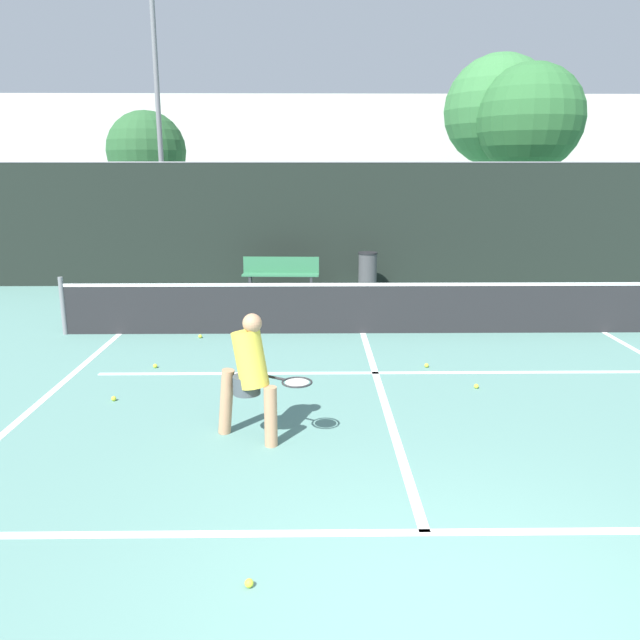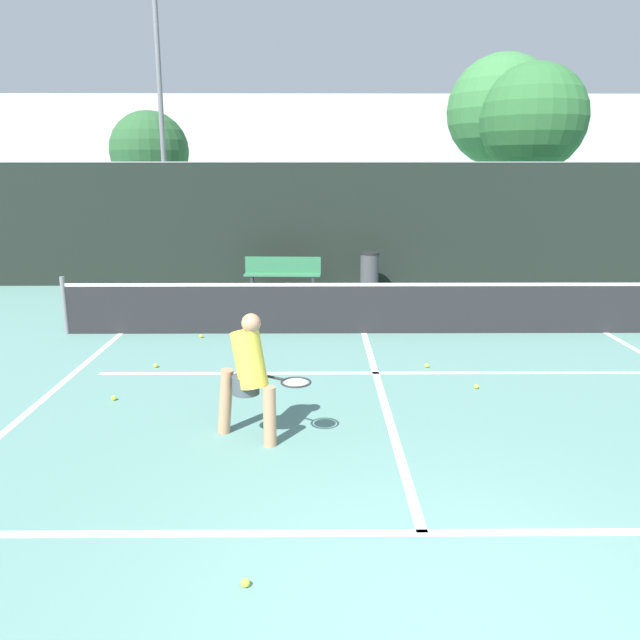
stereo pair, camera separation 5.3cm
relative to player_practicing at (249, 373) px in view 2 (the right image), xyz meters
The scene contains 22 objects.
ground_plane 3.53m from the player_practicing, 61.81° to the right, with size 100.00×100.00×0.00m, color slate.
court_baseline_near 2.60m from the player_practicing, 48.90° to the right, with size 11.00×0.10×0.01m, color white.
court_service_line 2.96m from the player_practicing, 55.23° to the left, with size 8.25×0.10×0.01m, color white.
court_center_mark 2.29m from the player_practicing, 40.73° to the left, with size 0.10×6.53×0.01m, color white.
court_sideline_left 3.30m from the player_practicing, 154.09° to the left, with size 0.10×7.53×0.01m, color white.
net 4.95m from the player_practicing, 70.78° to the left, with size 11.09×0.09×1.07m.
fence_back 9.74m from the player_practicing, 80.35° to the left, with size 24.00×0.06×3.15m.
player_practicing is the anchor object (origin of this frame).
tennis_ball_scattered_1 4.63m from the player_practicing, 107.06° to the left, with size 0.07×0.07×0.07m, color #D1E033.
tennis_ball_scattered_2 2.67m from the player_practicing, 85.13° to the right, with size 0.07×0.07×0.07m, color #D1E033.
tennis_ball_scattered_3 3.65m from the player_practicing, 46.83° to the left, with size 0.07×0.07×0.07m, color #D1E033.
tennis_ball_scattered_4 2.42m from the player_practicing, 147.38° to the left, with size 0.07×0.07×0.07m, color #D1E033.
tennis_ball_scattered_5 3.48m from the player_practicing, 29.14° to the left, with size 0.07×0.07×0.07m, color #D1E033.
tennis_ball_scattered_6 3.24m from the player_practicing, 123.30° to the left, with size 0.07×0.07×0.07m, color #D1E033.
courtside_bench 8.70m from the player_practicing, 90.56° to the left, with size 1.89×0.46×0.86m.
trash_bin 9.09m from the player_practicing, 76.83° to the left, with size 0.48×0.48×0.96m.
parked_car 12.70m from the player_practicing, 78.79° to the left, with size 1.89×4.06×1.48m.
floodlight_mast 15.90m from the player_practicing, 106.28° to the left, with size 1.10×0.24×10.08m.
tree_west 18.31m from the player_practicing, 107.32° to the left, with size 2.87×2.87×5.05m.
tree_mid 18.21m from the player_practicing, 62.65° to the left, with size 3.70×3.70×6.50m.
tree_east 19.33m from the player_practicing, 66.45° to the left, with size 4.00×4.00×7.03m.
building_far 23.05m from the player_practicing, 85.93° to the left, with size 36.00×2.40×6.11m, color beige.
Camera 2 is at (-0.89, -3.48, 2.97)m, focal length 35.00 mm.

